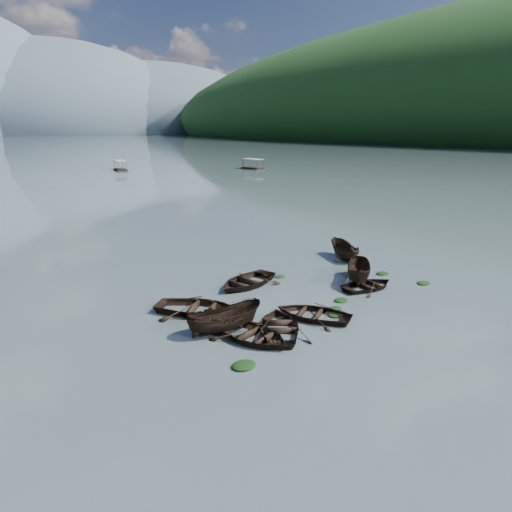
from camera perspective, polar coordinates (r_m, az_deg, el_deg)
ground_plane at (r=24.01m, az=16.14°, el=-11.18°), size 2400.00×2400.00×0.00m
haze_mtn_c at (r=927.02m, az=-24.05°, el=13.78°), size 520.00×520.00×260.00m
haze_mtn_d at (r=973.74m, az=-13.27°, el=14.72°), size 520.00×520.00×220.00m
rowboat_0 at (r=24.14m, az=-0.53°, el=-10.35°), size 4.44×5.35×0.96m
rowboat_1 at (r=25.03m, az=2.96°, el=-9.38°), size 5.18×5.60×0.95m
rowboat_2 at (r=25.11m, az=-3.93°, el=-9.32°), size 4.47×1.99×1.68m
rowboat_3 at (r=26.89m, az=7.09°, el=-7.64°), size 5.02×5.43×0.92m
rowboat_4 at (r=32.24m, az=13.89°, el=-3.96°), size 4.16×3.07×0.83m
rowboat_5 at (r=33.60m, az=12.71°, el=-3.08°), size 4.34×4.22×1.70m
rowboat_6 at (r=27.57m, az=-7.30°, el=-7.05°), size 6.18×6.16×1.05m
rowboat_7 at (r=31.91m, az=-1.20°, el=-3.69°), size 5.90×5.01×1.04m
rowboat_8 at (r=39.11m, az=10.88°, el=-0.30°), size 2.93×4.47×1.61m
weed_clump_0 at (r=21.63m, az=-1.53°, el=-13.67°), size 1.20×0.98×0.26m
weed_clump_1 at (r=28.25m, az=9.84°, el=-6.58°), size 0.91×0.73×0.20m
weed_clump_2 at (r=27.37m, az=9.98°, el=-7.34°), size 1.05×0.84×0.23m
weed_clump_3 at (r=29.62m, az=10.59°, el=-5.54°), size 0.96×0.81×0.21m
weed_clump_4 at (r=34.35m, az=20.19°, el=-3.27°), size 1.02×0.81×0.21m
weed_clump_5 at (r=24.20m, az=-2.45°, el=-10.30°), size 0.91×0.74×0.19m
weed_clump_6 at (r=33.71m, az=2.99°, el=-2.64°), size 0.87×0.72×0.18m
weed_clump_7 at (r=35.63m, az=15.52°, el=-2.19°), size 1.01×0.81×0.22m
pontoon_centre at (r=124.80m, az=-16.57°, el=10.23°), size 3.40×6.58×2.41m
pontoon_right at (r=123.89m, az=-0.39°, el=10.83°), size 3.48×6.88×2.54m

